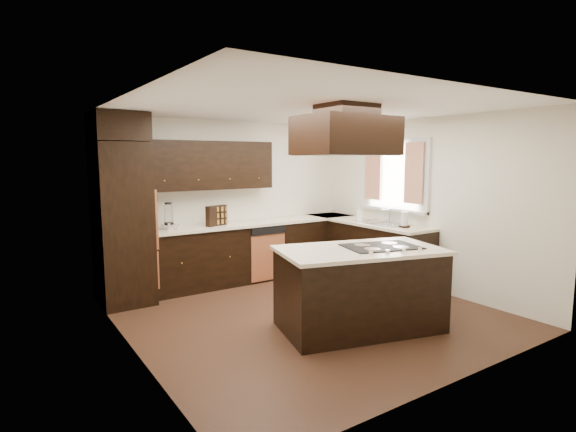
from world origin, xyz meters
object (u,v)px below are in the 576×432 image
object	(u,v)px
range_hood	(346,136)
oven_column	(122,224)
spice_rack	(216,216)
island	(359,290)

from	to	relation	value
range_hood	oven_column	bearing A→B (deg)	129.74
spice_rack	range_hood	bearing A→B (deg)	-97.52
island	spice_rack	xyz separation A→B (m)	(-0.60, 2.46, 0.63)
island	range_hood	size ratio (longest dim) A/B	1.66
spice_rack	island	bearing A→B (deg)	-96.32
oven_column	range_hood	size ratio (longest dim) A/B	2.02
island	spice_rack	bearing A→B (deg)	118.80
oven_column	spice_rack	bearing A→B (deg)	1.72
range_hood	spice_rack	xyz separation A→B (m)	(-0.51, 2.30, -1.09)
range_hood	spice_rack	bearing A→B (deg)	102.62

